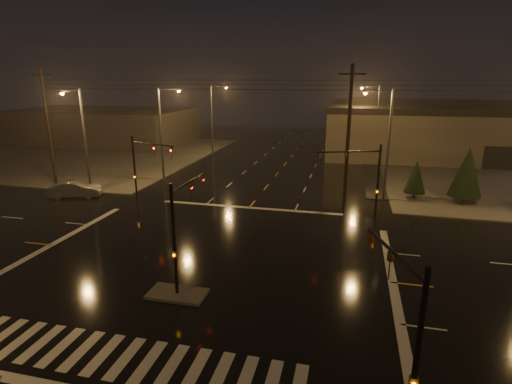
% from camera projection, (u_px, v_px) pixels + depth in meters
% --- Properties ---
extents(ground, '(140.00, 140.00, 0.00)m').
position_uv_depth(ground, '(205.00, 262.00, 24.44)').
color(ground, black).
rests_on(ground, ground).
extents(sidewalk_nw, '(36.00, 36.00, 0.12)m').
position_uv_depth(sidewalk_nw, '(86.00, 154.00, 59.22)').
color(sidewalk_nw, '#4A4742').
rests_on(sidewalk_nw, ground).
extents(median_island, '(3.00, 1.60, 0.15)m').
position_uv_depth(median_island, '(177.00, 294.00, 20.68)').
color(median_island, '#4A4742').
rests_on(median_island, ground).
extents(crosswalk, '(15.00, 2.60, 0.01)m').
position_uv_depth(crosswalk, '(125.00, 358.00, 16.03)').
color(crosswalk, beige).
rests_on(crosswalk, ground).
extents(stop_bar_far, '(16.00, 0.50, 0.01)m').
position_uv_depth(stop_bar_far, '(249.00, 208.00, 34.73)').
color(stop_bar_far, beige).
rests_on(stop_bar_far, ground).
extents(commercial_block, '(30.00, 18.00, 5.60)m').
position_uv_depth(commercial_block, '(102.00, 126.00, 70.82)').
color(commercial_block, '#413B39').
rests_on(commercial_block, ground).
extents(signal_mast_median, '(0.25, 4.59, 6.00)m').
position_uv_depth(signal_mast_median, '(181.00, 221.00, 20.54)').
color(signal_mast_median, black).
rests_on(signal_mast_median, ground).
extents(signal_mast_ne, '(4.84, 1.86, 6.00)m').
position_uv_depth(signal_mast_ne, '(365.00, 173.00, 30.75)').
color(signal_mast_ne, black).
rests_on(signal_mast_ne, ground).
extents(signal_mast_nw, '(4.84, 1.86, 6.00)m').
position_uv_depth(signal_mast_nw, '(142.00, 162.00, 35.02)').
color(signal_mast_nw, black).
rests_on(signal_mast_nw, ground).
extents(signal_mast_se, '(1.55, 3.87, 6.00)m').
position_uv_depth(signal_mast_se, '(406.00, 324.00, 12.01)').
color(signal_mast_se, black).
rests_on(signal_mast_se, ground).
extents(streetlight_1, '(2.77, 0.32, 10.00)m').
position_uv_depth(streetlight_1, '(163.00, 128.00, 42.20)').
color(streetlight_1, '#38383A').
rests_on(streetlight_1, ground).
extents(streetlight_2, '(2.77, 0.32, 10.00)m').
position_uv_depth(streetlight_2, '(214.00, 115.00, 57.16)').
color(streetlight_2, '#38383A').
rests_on(streetlight_2, ground).
extents(streetlight_3, '(2.77, 0.32, 10.00)m').
position_uv_depth(streetlight_3, '(385.00, 137.00, 35.31)').
color(streetlight_3, '#38383A').
rests_on(streetlight_3, ground).
extents(streetlight_4, '(2.77, 0.32, 10.00)m').
position_uv_depth(streetlight_4, '(375.00, 117.00, 54.01)').
color(streetlight_4, '#38383A').
rests_on(streetlight_4, ground).
extents(streetlight_5, '(0.32, 2.77, 10.00)m').
position_uv_depth(streetlight_5, '(82.00, 135.00, 36.91)').
color(streetlight_5, '#38383A').
rests_on(streetlight_5, ground).
extents(utility_pole_0, '(2.20, 0.32, 12.00)m').
position_uv_depth(utility_pole_0, '(48.00, 126.00, 40.80)').
color(utility_pole_0, black).
rests_on(utility_pole_0, ground).
extents(utility_pole_1, '(2.20, 0.32, 12.00)m').
position_uv_depth(utility_pole_1, '(348.00, 136.00, 34.06)').
color(utility_pole_1, black).
rests_on(utility_pole_1, ground).
extents(conifer_0, '(1.92, 1.92, 3.71)m').
position_uv_depth(conifer_0, '(416.00, 177.00, 36.44)').
color(conifer_0, black).
rests_on(conifer_0, ground).
extents(conifer_1, '(2.83, 2.83, 5.12)m').
position_uv_depth(conifer_1, '(467.00, 172.00, 35.19)').
color(conifer_1, black).
rests_on(conifer_1, ground).
extents(car_crossing, '(4.96, 3.08, 1.54)m').
position_uv_depth(car_crossing, '(76.00, 189.00, 37.60)').
color(car_crossing, '#5A5E62').
rests_on(car_crossing, ground).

